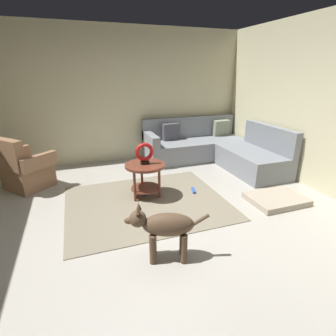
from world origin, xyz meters
name	(u,v)px	position (x,y,z in m)	size (l,w,h in m)	color
ground_plane	(150,233)	(0.00, 0.00, -0.05)	(6.00, 6.00, 0.10)	#B7B2A8
wall_back	(109,97)	(0.00, 2.94, 1.35)	(6.00, 0.12, 2.70)	beige
area_rug	(147,202)	(0.15, 0.70, 0.01)	(2.30, 1.90, 0.01)	gray
sectional_couch	(214,149)	(1.99, 2.02, 0.29)	(2.20, 2.25, 0.88)	gray
armchair	(25,170)	(-1.58, 1.88, 0.32)	(0.98, 1.00, 0.88)	#936B4C
side_table	(145,172)	(0.19, 0.90, 0.42)	(0.60, 0.60, 0.54)	brown
torus_sculpture	(145,153)	(0.19, 0.90, 0.71)	(0.28, 0.08, 0.33)	black
dog_bed_mat	(276,199)	(1.98, 0.08, 0.04)	(0.80, 0.60, 0.09)	#B2A38E
dog	(164,227)	(0.00, -0.55, 0.38)	(0.82, 0.37, 0.63)	brown
dog_toy_ball	(145,193)	(0.18, 0.93, 0.05)	(0.11, 0.11, 0.11)	blue
dog_toy_rope	(193,191)	(0.96, 0.81, 0.03)	(0.05, 0.05, 0.20)	blue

